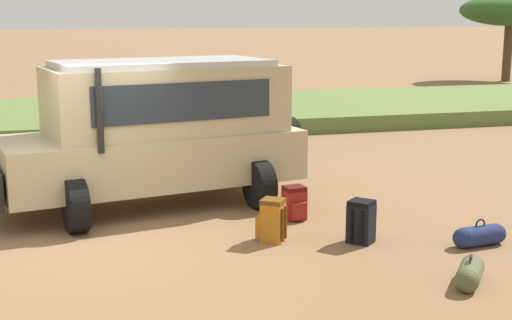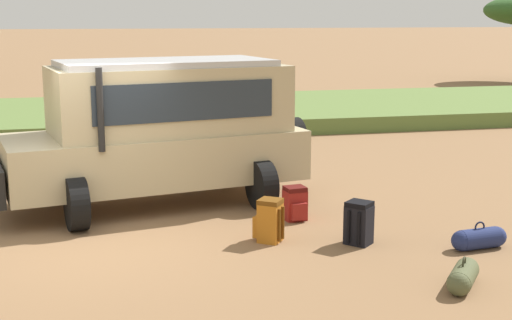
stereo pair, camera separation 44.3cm
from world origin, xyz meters
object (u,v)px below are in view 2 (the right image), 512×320
object	(u,v)px
backpack_cluster_center	(269,221)
safari_vehicle	(162,129)
backpack_beside_front_wheel	(359,223)
backpack_near_rear_wheel	(295,204)
duffel_bag_low_black_case	(463,276)
duffel_bag_soft_canvas	(479,239)

from	to	relation	value
backpack_cluster_center	safari_vehicle	bearing A→B (deg)	117.05
backpack_beside_front_wheel	backpack_cluster_center	distance (m)	1.26
backpack_beside_front_wheel	backpack_near_rear_wheel	bearing A→B (deg)	111.97
duffel_bag_low_black_case	safari_vehicle	bearing A→B (deg)	123.11
safari_vehicle	backpack_beside_front_wheel	distance (m)	3.88
backpack_near_rear_wheel	duffel_bag_soft_canvas	distance (m)	2.84
backpack_near_rear_wheel	duffel_bag_soft_canvas	size ratio (longest dim) A/B	0.63
backpack_cluster_center	duffel_bag_soft_canvas	distance (m)	2.91
duffel_bag_low_black_case	duffel_bag_soft_canvas	bearing A→B (deg)	53.18
backpack_cluster_center	duffel_bag_soft_canvas	bearing A→B (deg)	-19.65
duffel_bag_low_black_case	backpack_near_rear_wheel	bearing A→B (deg)	109.68
duffel_bag_low_black_case	duffel_bag_soft_canvas	xyz separation A→B (m)	(0.93, 1.25, 0.00)
safari_vehicle	backpack_near_rear_wheel	xyz separation A→B (m)	(1.91, -1.49, -1.03)
safari_vehicle	backpack_near_rear_wheel	size ratio (longest dim) A/B	10.20
safari_vehicle	duffel_bag_low_black_case	bearing A→B (deg)	-56.89
backpack_beside_front_wheel	backpack_cluster_center	world-z (taller)	backpack_cluster_center
safari_vehicle	backpack_beside_front_wheel	bearing A→B (deg)	-49.15
safari_vehicle	duffel_bag_soft_canvas	world-z (taller)	safari_vehicle
backpack_beside_front_wheel	duffel_bag_low_black_case	world-z (taller)	backpack_beside_front_wheel
safari_vehicle	backpack_cluster_center	xyz separation A→B (m)	(1.25, -2.45, -0.99)
backpack_cluster_center	duffel_bag_low_black_case	distance (m)	2.86
backpack_beside_front_wheel	duffel_bag_soft_canvas	size ratio (longest dim) A/B	0.73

